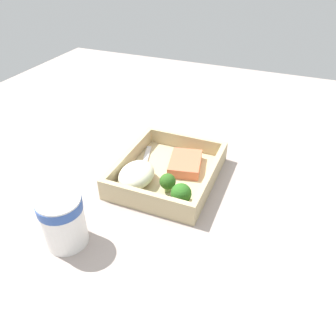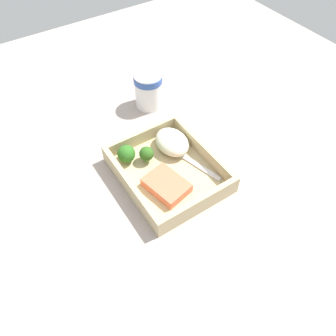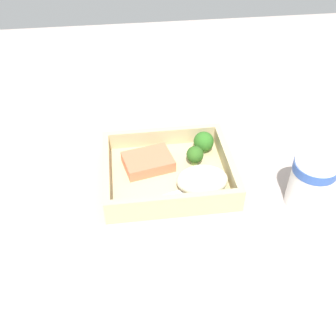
% 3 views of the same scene
% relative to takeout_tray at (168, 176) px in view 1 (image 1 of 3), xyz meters
% --- Properties ---
extents(ground_plane, '(1.60, 1.60, 0.02)m').
position_rel_takeout_tray_xyz_m(ground_plane, '(0.00, 0.00, -0.02)').
color(ground_plane, '#9F9089').
extents(takeout_tray, '(0.25, 0.21, 0.01)m').
position_rel_takeout_tray_xyz_m(takeout_tray, '(0.00, 0.00, 0.00)').
color(takeout_tray, tan).
rests_on(takeout_tray, ground_plane).
extents(tray_rim, '(0.25, 0.21, 0.04)m').
position_rel_takeout_tray_xyz_m(tray_rim, '(0.00, 0.00, 0.02)').
color(tray_rim, tan).
rests_on(tray_rim, takeout_tray).
extents(salmon_fillet, '(0.11, 0.09, 0.02)m').
position_rel_takeout_tray_xyz_m(salmon_fillet, '(-0.04, 0.03, 0.02)').
color(salmon_fillet, '#DD6B49').
rests_on(salmon_fillet, takeout_tray).
extents(mashed_potatoes, '(0.10, 0.07, 0.04)m').
position_rel_takeout_tray_xyz_m(mashed_potatoes, '(0.06, -0.05, 0.03)').
color(mashed_potatoes, beige).
rests_on(mashed_potatoes, takeout_tray).
extents(broccoli_floret_1, '(0.03, 0.03, 0.04)m').
position_rel_takeout_tray_xyz_m(broccoli_floret_1, '(0.06, 0.02, 0.03)').
color(broccoli_floret_1, '#7FA259').
rests_on(broccoli_floret_1, takeout_tray).
extents(broccoli_floret_2, '(0.04, 0.04, 0.05)m').
position_rel_takeout_tray_xyz_m(broccoli_floret_2, '(0.08, 0.06, 0.03)').
color(broccoli_floret_2, '#799A56').
rests_on(broccoli_floret_2, takeout_tray).
extents(fork, '(0.16, 0.06, 0.00)m').
position_rel_takeout_tray_xyz_m(fork, '(0.00, -0.06, 0.01)').
color(fork, silver).
rests_on(fork, takeout_tray).
extents(paper_cup, '(0.08, 0.08, 0.10)m').
position_rel_takeout_tray_xyz_m(paper_cup, '(0.24, -0.10, 0.05)').
color(paper_cup, white).
rests_on(paper_cup, ground_plane).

